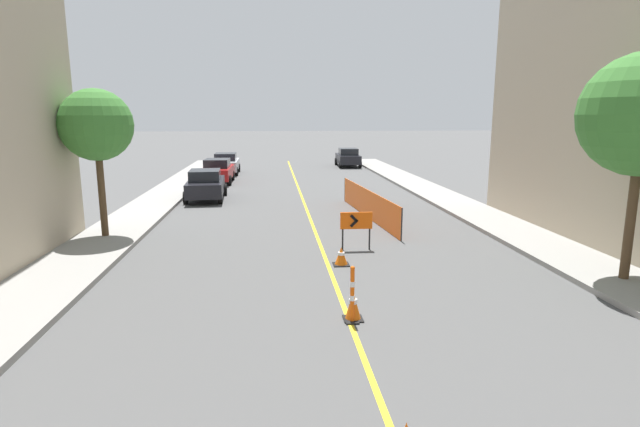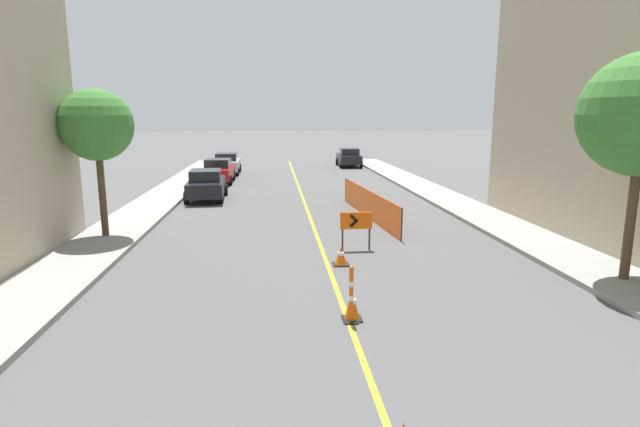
{
  "view_description": "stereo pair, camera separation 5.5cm",
  "coord_description": "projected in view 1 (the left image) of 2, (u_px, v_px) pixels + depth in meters",
  "views": [
    {
      "loc": [
        -1.62,
        4.37,
        4.37
      ],
      "look_at": [
        0.04,
        21.41,
        1.0
      ],
      "focal_mm": 28.0,
      "sensor_mm": 36.0,
      "label": 1
    },
    {
      "loc": [
        -1.56,
        4.36,
        4.37
      ],
      "look_at": [
        0.04,
        21.41,
        1.0
      ],
      "focal_mm": 28.0,
      "sensor_mm": 36.0,
      "label": 2
    }
  ],
  "objects": [
    {
      "name": "lane_stripe",
      "position": [
        308.0,
        213.0,
        22.65
      ],
      "size": [
        0.12,
        53.09,
        0.01
      ],
      "color": "gold",
      "rests_on": "ground_plane"
    },
    {
      "name": "parked_car_curb_far",
      "position": [
        226.0,
        163.0,
        37.88
      ],
      "size": [
        1.94,
        4.32,
        1.59
      ],
      "rotation": [
        0.0,
        0.0,
        0.01
      ],
      "color": "#B7B7BC",
      "rests_on": "ground_plane"
    },
    {
      "name": "sidewalk_left",
      "position": [
        139.0,
        215.0,
        21.93
      ],
      "size": [
        2.36,
        53.09,
        0.16
      ],
      "color": "gray",
      "rests_on": "ground_plane"
    },
    {
      "name": "parked_car_curb_mid",
      "position": [
        218.0,
        171.0,
        32.77
      ],
      "size": [
        1.94,
        4.34,
        1.59
      ],
      "rotation": [
        0.0,
        0.0,
        -0.02
      ],
      "color": "maroon",
      "rests_on": "ground_plane"
    },
    {
      "name": "arrow_barricade_primary",
      "position": [
        356.0,
        223.0,
        16.35
      ],
      "size": [
        1.06,
        0.1,
        1.27
      ],
      "rotation": [
        0.0,
        0.0,
        -0.02
      ],
      "color": "#EF560C",
      "rests_on": "ground_plane"
    },
    {
      "name": "parked_car_curb_near",
      "position": [
        206.0,
        185.0,
        26.23
      ],
      "size": [
        2.03,
        4.39,
        1.59
      ],
      "rotation": [
        0.0,
        0.0,
        0.05
      ],
      "color": "black",
      "rests_on": "ground_plane"
    },
    {
      "name": "street_tree_left_near",
      "position": [
        96.0,
        126.0,
        17.1
      ],
      "size": [
        2.47,
        2.47,
        5.14
      ],
      "color": "#4C3823",
      "rests_on": "sidewalk_left"
    },
    {
      "name": "traffic_cone_fourth",
      "position": [
        353.0,
        305.0,
        10.81
      ],
      "size": [
        0.42,
        0.42,
        0.66
      ],
      "color": "black",
      "rests_on": "ground_plane"
    },
    {
      "name": "traffic_cone_fifth",
      "position": [
        341.0,
        256.0,
        14.79
      ],
      "size": [
        0.47,
        0.47,
        0.55
      ],
      "color": "black",
      "rests_on": "ground_plane"
    },
    {
      "name": "parked_car_opposite_side",
      "position": [
        348.0,
        157.0,
        43.38
      ],
      "size": [
        1.95,
        4.36,
        1.59
      ],
      "rotation": [
        0.0,
        0.0,
        -0.03
      ],
      "color": "black",
      "rests_on": "ground_plane"
    },
    {
      "name": "safety_mesh_fence",
      "position": [
        368.0,
        204.0,
        21.68
      ],
      "size": [
        0.79,
        8.65,
        1.21
      ],
      "rotation": [
        0.0,
        0.0,
        1.66
      ],
      "color": "#EF560C",
      "rests_on": "ground_plane"
    },
    {
      "name": "delineator_post_rear",
      "position": [
        352.0,
        298.0,
        10.62
      ],
      "size": [
        0.29,
        0.29,
        1.26
      ],
      "color": "black",
      "rests_on": "ground_plane"
    },
    {
      "name": "sidewalk_right",
      "position": [
        467.0,
        209.0,
        23.35
      ],
      "size": [
        2.36,
        53.09,
        0.16
      ],
      "color": "gray",
      "rests_on": "ground_plane"
    }
  ]
}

